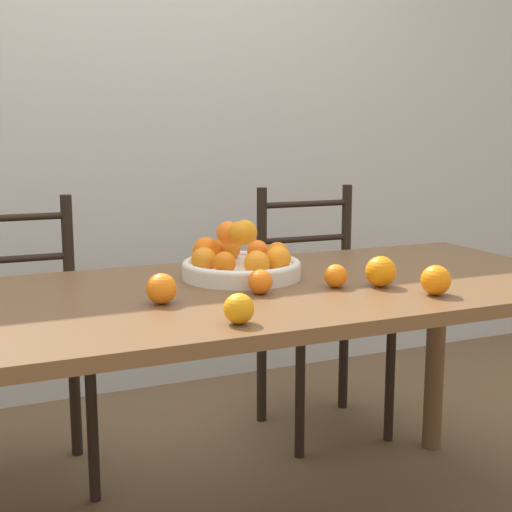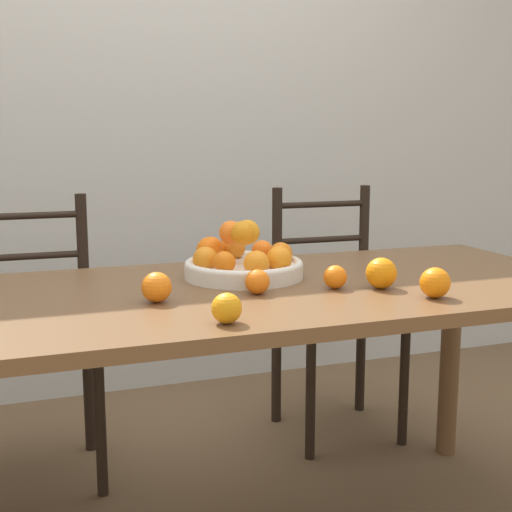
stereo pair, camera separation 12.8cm
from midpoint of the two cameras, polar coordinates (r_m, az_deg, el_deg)
wall_back at (r=3.22m, az=-8.25°, el=12.07°), size 8.00×0.06×2.60m
dining_table at (r=1.92m, az=1.01°, el=-5.29°), size 1.97×0.84×0.77m
fruit_bowl at (r=2.02m, az=0.75°, el=-0.45°), size 0.34×0.34×0.16m
orange_loose_0 at (r=1.85m, az=16.08°, el=-2.08°), size 0.08×0.08×0.08m
orange_loose_1 at (r=1.82m, az=2.13°, el=-2.08°), size 0.06×0.06×0.06m
orange_loose_2 at (r=1.90m, az=8.28°, el=-1.69°), size 0.06×0.06×0.06m
orange_loose_3 at (r=1.54m, az=0.01°, el=-4.22°), size 0.07×0.07×0.07m
orange_loose_4 at (r=1.92m, az=11.88°, el=-1.36°), size 0.08×0.08×0.08m
orange_loose_5 at (r=1.74m, az=-5.88°, el=-2.52°), size 0.07×0.07×0.07m
chair_left at (r=2.52m, az=-16.03°, el=-6.92°), size 0.43×0.41×0.96m
chair_right at (r=2.82m, az=7.58°, el=-4.81°), size 0.43×0.41×0.96m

